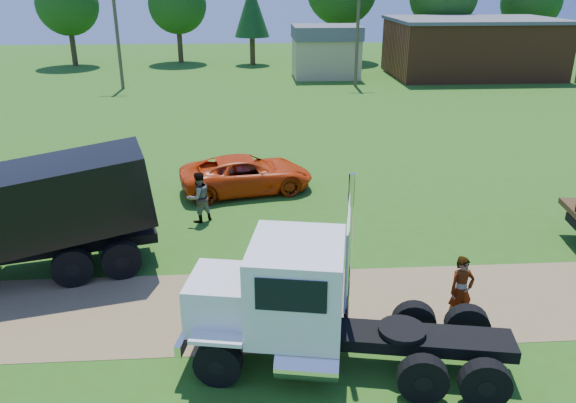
{
  "coord_description": "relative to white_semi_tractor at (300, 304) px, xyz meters",
  "views": [
    {
      "loc": [
        -3.17,
        -13.8,
        8.81
      ],
      "look_at": [
        -1.96,
        4.19,
        1.6
      ],
      "focal_mm": 35.0,
      "sensor_mm": 36.0,
      "label": 1
    }
  ],
  "objects": [
    {
      "name": "spectator_b",
      "position": [
        -3.13,
        8.77,
        -0.62
      ],
      "size": [
        1.23,
        1.18,
        1.99
      ],
      "primitive_type": "imported",
      "rotation": [
        0.0,
        0.0,
        3.77
      ],
      "color": "#999999",
      "rests_on": "ground"
    },
    {
      "name": "dirt_track",
      "position": [
        2.12,
        2.4,
        -1.61
      ],
      "size": [
        120.0,
        4.2,
        0.01
      ],
      "primitive_type": "cube",
      "color": "olive",
      "rests_on": "ground"
    },
    {
      "name": "spectator_a",
      "position": [
        4.48,
        1.37,
        -0.63
      ],
      "size": [
        0.8,
        0.6,
        1.97
      ],
      "primitive_type": "imported",
      "rotation": [
        0.0,
        0.0,
        0.2
      ],
      "color": "#999999",
      "rests_on": "ground"
    },
    {
      "name": "brick_building",
      "position": [
        20.12,
        42.4,
        1.05
      ],
      "size": [
        15.4,
        10.4,
        5.3
      ],
      "color": "brown",
      "rests_on": "ground"
    },
    {
      "name": "white_semi_tractor",
      "position": [
        0.0,
        0.0,
        0.0
      ],
      "size": [
        8.0,
        3.87,
        4.72
      ],
      "rotation": [
        0.0,
        0.0,
        -0.18
      ],
      "color": "black",
      "rests_on": "ground"
    },
    {
      "name": "utility_poles",
      "position": [
        8.12,
        37.4,
        3.1
      ],
      "size": [
        42.2,
        0.28,
        9.0
      ],
      "color": "#463A28",
      "rests_on": "ground"
    },
    {
      "name": "tan_shed",
      "position": [
        6.12,
        42.4,
        0.81
      ],
      "size": [
        6.2,
        5.4,
        4.7
      ],
      "color": "tan",
      "rests_on": "ground"
    },
    {
      "name": "ground",
      "position": [
        2.12,
        2.4,
        -1.61
      ],
      "size": [
        140.0,
        140.0,
        0.0
      ],
      "primitive_type": "plane",
      "color": "#2D5813",
      "rests_on": "ground"
    },
    {
      "name": "orange_pickup",
      "position": [
        -1.31,
        11.96,
        -0.81
      ],
      "size": [
        6.19,
        3.83,
        1.6
      ],
      "primitive_type": "imported",
      "rotation": [
        0.0,
        0.0,
        1.79
      ],
      "color": "red",
      "rests_on": "ground"
    },
    {
      "name": "black_dump_truck",
      "position": [
        -8.25,
        4.85,
        0.51
      ],
      "size": [
        9.09,
        4.89,
        3.86
      ],
      "rotation": [
        0.0,
        0.0,
        0.28
      ],
      "color": "black",
      "rests_on": "ground"
    }
  ]
}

